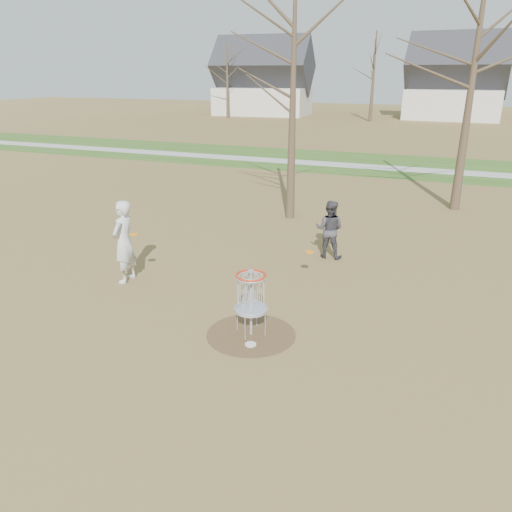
# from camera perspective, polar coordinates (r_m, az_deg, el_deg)

# --- Properties ---
(ground) EXTENTS (160.00, 160.00, 0.00)m
(ground) POSITION_cam_1_polar(r_m,az_deg,el_deg) (10.13, -0.57, -8.96)
(ground) COLOR brown
(ground) RESTS_ON ground
(green_band) EXTENTS (160.00, 8.00, 0.01)m
(green_band) POSITION_cam_1_polar(r_m,az_deg,el_deg) (29.78, 15.37, 9.97)
(green_band) COLOR #2D5119
(green_band) RESTS_ON ground
(footpath) EXTENTS (160.00, 1.50, 0.01)m
(footpath) POSITION_cam_1_polar(r_m,az_deg,el_deg) (28.80, 15.11, 9.69)
(footpath) COLOR #9E9E99
(footpath) RESTS_ON green_band
(dirt_circle) EXTENTS (1.80, 1.80, 0.01)m
(dirt_circle) POSITION_cam_1_polar(r_m,az_deg,el_deg) (10.13, -0.57, -8.93)
(dirt_circle) COLOR #47331E
(dirt_circle) RESTS_ON ground
(player_standing) EXTENTS (0.54, 0.78, 2.07)m
(player_standing) POSITION_cam_1_polar(r_m,az_deg,el_deg) (12.67, -14.87, 1.57)
(player_standing) COLOR silver
(player_standing) RESTS_ON ground
(player_throwing) EXTENTS (0.81, 0.63, 1.65)m
(player_throwing) POSITION_cam_1_polar(r_m,az_deg,el_deg) (14.11, 8.39, 3.04)
(player_throwing) COLOR #3A393E
(player_throwing) RESTS_ON ground
(disc_grounded) EXTENTS (0.22, 0.22, 0.02)m
(disc_grounded) POSITION_cam_1_polar(r_m,az_deg,el_deg) (9.76, -0.62, -10.06)
(disc_grounded) COLOR silver
(disc_grounded) RESTS_ON dirt_circle
(discs_in_play) EXTENTS (4.08, 2.00, 0.55)m
(discs_in_play) POSITION_cam_1_polar(r_m,az_deg,el_deg) (12.13, -3.31, 1.42)
(discs_in_play) COLOR orange
(discs_in_play) RESTS_ON ground
(disc_golf_basket) EXTENTS (0.64, 0.64, 1.35)m
(disc_golf_basket) POSITION_cam_1_polar(r_m,az_deg,el_deg) (9.72, -0.58, -4.25)
(disc_golf_basket) COLOR #9EA3AD
(disc_golf_basket) RESTS_ON ground
(bare_trees) EXTENTS (52.62, 44.98, 9.00)m
(bare_trees) POSITION_cam_1_polar(r_m,az_deg,el_deg) (43.98, 21.16, 19.49)
(bare_trees) COLOR #382B1E
(bare_trees) RESTS_ON ground
(houses_row) EXTENTS (56.51, 10.01, 7.26)m
(houses_row) POSITION_cam_1_polar(r_m,az_deg,el_deg) (60.75, 24.01, 17.25)
(houses_row) COLOR silver
(houses_row) RESTS_ON ground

